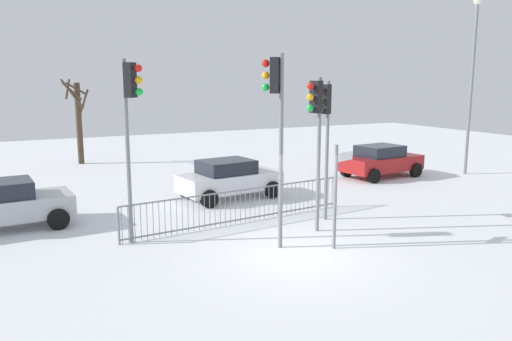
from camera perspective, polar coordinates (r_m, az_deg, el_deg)
ground_plane at (r=13.06m, az=4.61°, el=-9.56°), size 60.00×60.00×0.00m
traffic_light_mid_left at (r=13.70m, az=-13.98°, el=6.60°), size 0.47×0.46×4.95m
traffic_light_foreground_left at (r=15.74m, az=7.79°, el=5.74°), size 0.55×0.38×4.38m
traffic_light_rear_right at (r=14.44m, az=6.80°, el=5.68°), size 0.55×0.37×4.49m
traffic_light_rear_left at (r=12.96m, az=2.28°, el=7.06°), size 0.48×0.46×5.07m
direction_sign_post at (r=13.35m, az=9.11°, el=-2.24°), size 0.75×0.32×2.77m
pedestrian_guard_railing at (r=15.70m, az=-1.77°, el=-4.01°), size 7.71×0.88×1.07m
car_white_mid at (r=18.94m, az=-3.08°, el=-0.89°), size 3.98×2.31×1.47m
car_red_trailing at (r=23.79m, az=13.95°, el=1.11°), size 3.95×2.24×1.47m
car_silver_far at (r=16.79m, az=-26.69°, el=-3.43°), size 3.91×2.15×1.47m
street_lamp at (r=25.58m, az=23.26°, el=10.34°), size 0.36×0.36×8.07m
bare_tree_left at (r=28.18m, az=-19.43°, el=5.55°), size 1.41×1.48×4.45m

